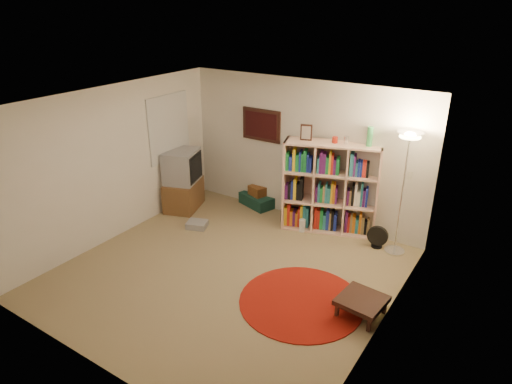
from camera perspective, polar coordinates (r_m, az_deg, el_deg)
room at (r=6.27m, az=-3.93°, el=-0.02°), size 4.54×4.54×2.54m
bookshelf at (r=7.76m, az=9.08°, el=0.42°), size 1.63×0.93×1.88m
floor_lamp at (r=6.97m, az=18.43°, el=4.48°), size 0.47×0.47×1.96m
floor_fan at (r=7.58m, az=14.95°, el=-5.45°), size 0.33×0.20×0.38m
tv_stand at (r=8.64m, az=-9.11°, el=1.38°), size 0.77×0.92×1.14m
dvd_box at (r=8.07m, az=-7.38°, el=-4.05°), size 0.41×0.38×0.11m
suitcase at (r=8.81m, az=0.26°, el=-0.99°), size 0.78×0.63×0.22m
wicker_basket at (r=8.72m, az=0.15°, el=0.16°), size 0.37×0.32×0.18m
duffel_bag at (r=8.21m, az=4.83°, el=-2.80°), size 0.41×0.35×0.27m
paper_towel at (r=7.88m, az=5.79°, el=-4.19°), size 0.11×0.11×0.22m
red_rug at (r=6.25m, az=5.66°, el=-13.46°), size 1.65×1.65×0.01m
side_table at (r=6.04m, az=13.08°, el=-13.14°), size 0.60×0.60×0.25m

